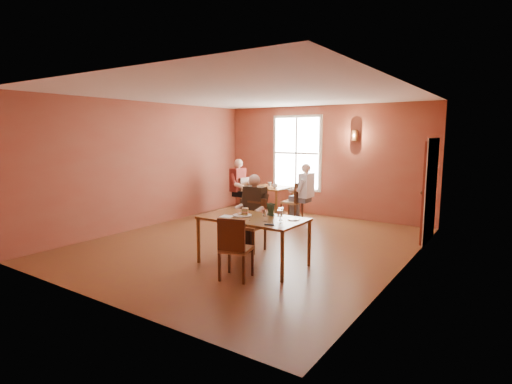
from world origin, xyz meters
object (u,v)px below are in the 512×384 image
Objects in this scene: main_table at (253,241)px; second_table at (271,202)px; diner_white at (293,193)px; diner_maroon at (250,188)px; chair_diner_main at (251,225)px; diner_main at (250,215)px; chair_empty at (236,248)px; chair_diner_white at (292,201)px; chair_diner_maroon at (251,196)px.

second_table is (-1.83, 3.54, 0.00)m from main_table.
diner_maroon reaches higher than diner_white.
chair_diner_main is 0.71× the size of diner_main.
chair_empty is 4.45m from diner_white.
diner_white is (-0.65, 2.92, 0.02)m from diner_main.
chair_diner_main is 1.07× the size of second_table.
diner_maroon is (-2.51, 3.54, 0.33)m from main_table.
chair_diner_main is 0.20m from diner_main.
main_table is at bearing 128.88° from diner_main.
chair_diner_main is 3.53m from diner_maroon.
chair_empty is 1.06× the size of second_table.
chair_diner_white is (-1.35, 4.25, 0.00)m from chair_empty.
chair_diner_main is 0.98× the size of chair_diner_maroon.
chair_diner_main is at bearing 127.57° from main_table.
diner_main reaches higher than chair_diner_white.
chair_diner_maroon is (-1.30, 0.00, 0.02)m from chair_diner_white.
chair_empty is 0.66× the size of diner_maroon.
chair_diner_main is at bearing 34.87° from diner_maroon.
chair_diner_white is 1.35m from diner_maroon.
diner_white is at bearing -77.29° from chair_diner_main.
chair_diner_maroon is at bearing 106.95° from chair_empty.
diner_maroon is (-1.33, 0.00, 0.25)m from chair_diner_white.
chair_diner_white is at bearing 108.47° from main_table.
diner_white reaches higher than main_table.
diner_white is 1.39× the size of chair_diner_maroon.
chair_diner_maroon reaches higher than second_table.
chair_diner_maroon reaches higher than main_table.
second_table is 0.94× the size of chair_diner_white.
chair_diner_white is at bearing -76.85° from diner_main.
chair_diner_maroon is 0.69× the size of diner_maroon.
diner_white reaches higher than chair_empty.
diner_main is at bearing 101.63° from chair_empty.
chair_empty reaches higher than main_table.
diner_main is 1.50m from chair_empty.
diner_white is at bearing -90.00° from chair_diner_white.
diner_maroon is at bearing -55.13° from chair_diner_main.
chair_empty is at bearing -76.76° from main_table.
chair_diner_maroon is at bearing 125.05° from main_table.
chair_diner_main is at bearing -167.29° from diner_white.
chair_diner_white is 0.70× the size of diner_white.
chair_diner_maroon reaches higher than chair_diner_main.
diner_white is (0.03, 0.00, 0.22)m from chair_diner_white.
diner_maroon is at bearing 180.00° from second_table.
chair_diner_maroon is (-2.48, 3.54, 0.10)m from main_table.
chair_diner_main is 1.01× the size of chair_diner_white.
chair_empty is at bearing 32.23° from diner_maroon.
diner_maroon is (-1.36, 0.00, 0.03)m from diner_white.
diner_main is 0.98× the size of diner_white.
diner_white reaches higher than second_table.
chair_diner_main is 2.97m from diner_white.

